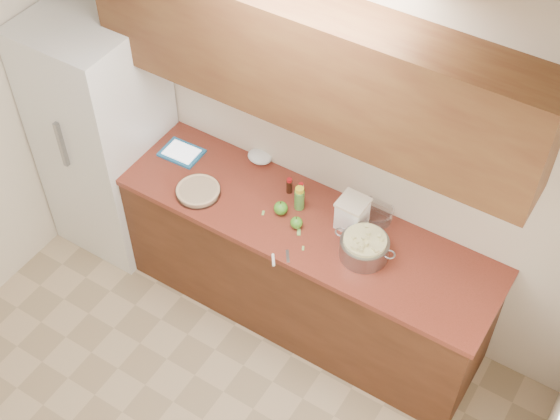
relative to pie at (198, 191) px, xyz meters
The scene contains 19 objects.
room_shell 1.48m from the pie, 66.30° to the right, with size 3.60×3.60×3.60m.
counter_run 0.77m from the pie, 15.14° to the left, with size 2.64×0.68×0.92m.
upper_cabinets 1.20m from the pie, 28.30° to the left, with size 2.60×0.34×0.70m, color brown.
fridge 0.87m from the pie, behind, with size 0.70×0.70×1.80m, color white.
pie is the anchor object (origin of this frame).
colander 1.10m from the pie, ahead, with size 0.38×0.28×0.14m.
flour_canister 0.97m from the pie, 16.61° to the left, with size 0.17×0.17×0.21m.
tablet 0.38m from the pie, 142.58° to the left, with size 0.27×0.21×0.02m.
paring_knife 0.71m from the pie, 15.54° to the right, with size 0.12×0.15×0.02m.
lemon_bottle 0.64m from the pie, 21.67° to the left, with size 0.06×0.06×0.17m.
cinnamon_shaker 0.63m from the pie, 32.14° to the left, with size 0.04×0.04×0.09m.
vanilla_bottle 0.56m from the pie, 33.97° to the left, with size 0.04×0.04×0.11m.
mixing_bowl 1.09m from the pie, 21.65° to the left, with size 0.22×0.22×0.08m.
paper_towel 0.48m from the pie, 70.48° to the left, with size 0.17×0.13×0.07m, color white.
apple_left 0.54m from the pie, 14.64° to the left, with size 0.09×0.09×0.10m.
apple_center 0.66m from the pie, ahead, with size 0.07×0.07×0.09m.
peel_a 0.44m from the pie, 10.29° to the left, with size 0.04×0.01×0.00m, color #86B95A.
peel_b 0.78m from the pie, ahead, with size 0.03×0.01×0.00m, color #86B95A.
peel_c 0.69m from the pie, ahead, with size 0.05×0.02×0.00m, color #86B95A.
Camera 1 is at (1.62, -1.23, 4.40)m, focal length 50.00 mm.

